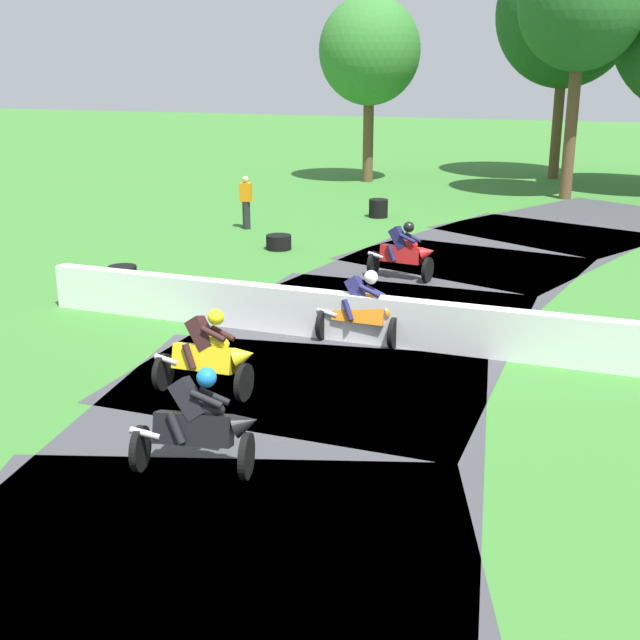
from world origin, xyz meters
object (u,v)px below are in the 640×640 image
object	(u,v)px
tire_stack_mid_b	(123,284)
track_marshal	(246,203)
motorcycle_trailing_yellow	(209,355)
tire_stack_near	(378,208)
motorcycle_lead_red	(404,252)
tire_stack_mid_a	(279,242)
motorcycle_fourth_black	(200,424)
motorcycle_chase_orange	(364,309)

from	to	relation	value
tire_stack_mid_b	track_marshal	bearing A→B (deg)	94.59
motorcycle_trailing_yellow	tire_stack_mid_b	xyz separation A→B (m)	(-4.02, 4.12, -0.24)
tire_stack_mid_b	track_marshal	xyz separation A→B (m)	(-0.67, 8.35, 0.42)
motorcycle_trailing_yellow	tire_stack_near	bearing A→B (deg)	94.76
motorcycle_lead_red	tire_stack_mid_a	xyz separation A→B (m)	(-4.00, 2.08, -0.46)
motorcycle_trailing_yellow	track_marshal	distance (m)	13.32
tire_stack_near	tire_stack_mid_a	xyz separation A→B (m)	(-1.39, -5.59, -0.10)
motorcycle_fourth_black	tire_stack_near	world-z (taller)	motorcycle_fourth_black
tire_stack_mid_a	track_marshal	distance (m)	3.18
track_marshal	motorcycle_fourth_black	bearing A→B (deg)	-69.04
motorcycle_chase_orange	tire_stack_mid_b	distance (m)	5.74
tire_stack_mid_a	tire_stack_mid_b	size ratio (longest dim) A/B	0.87
motorcycle_chase_orange	tire_stack_mid_b	size ratio (longest dim) A/B	2.13
tire_stack_near	track_marshal	distance (m)	4.68
tire_stack_mid_a	track_marshal	xyz separation A→B (m)	(-1.99, 2.41, 0.62)
motorcycle_trailing_yellow	tire_stack_mid_a	bearing A→B (deg)	105.00
motorcycle_trailing_yellow	tire_stack_mid_b	size ratio (longest dim) A/B	2.10
tire_stack_mid_b	motorcycle_lead_red	bearing A→B (deg)	36.01
motorcycle_lead_red	motorcycle_trailing_yellow	size ratio (longest dim) A/B	1.02
motorcycle_fourth_black	motorcycle_trailing_yellow	bearing A→B (deg)	112.87
motorcycle_lead_red	motorcycle_chase_orange	size ratio (longest dim) A/B	1.01
tire_stack_mid_b	track_marshal	world-z (taller)	track_marshal
motorcycle_lead_red	motorcycle_chase_orange	distance (m)	4.83
motorcycle_lead_red	motorcycle_fourth_black	xyz separation A→B (m)	(-0.29, -10.39, -0.02)
track_marshal	motorcycle_trailing_yellow	bearing A→B (deg)	-69.41
tire_stack_mid_b	track_marshal	distance (m)	8.39
tire_stack_mid_b	tire_stack_near	bearing A→B (deg)	76.77
motorcycle_chase_orange	motorcycle_trailing_yellow	size ratio (longest dim) A/B	1.01
motorcycle_fourth_black	track_marshal	xyz separation A→B (m)	(-5.70, 14.87, 0.18)
motorcycle_chase_orange	motorcycle_trailing_yellow	bearing A→B (deg)	-117.41
motorcycle_chase_orange	track_marshal	xyz separation A→B (m)	(-6.33, 9.30, 0.18)
motorcycle_lead_red	tire_stack_near	size ratio (longest dim) A/B	2.73
tire_stack_mid_b	tire_stack_mid_a	bearing A→B (deg)	77.51
motorcycle_lead_red	track_marshal	xyz separation A→B (m)	(-5.99, 4.48, 0.16)
motorcycle_chase_orange	tire_stack_mid_a	bearing A→B (deg)	122.21
motorcycle_chase_orange	tire_stack_near	size ratio (longest dim) A/B	2.71
tire_stack_near	track_marshal	size ratio (longest dim) A/B	0.38
motorcycle_chase_orange	tire_stack_mid_b	bearing A→B (deg)	170.46
motorcycle_trailing_yellow	tire_stack_near	world-z (taller)	motorcycle_trailing_yellow
motorcycle_lead_red	tire_stack_near	bearing A→B (deg)	108.79
motorcycle_trailing_yellow	track_marshal	size ratio (longest dim) A/B	1.03
tire_stack_near	tire_stack_mid_b	size ratio (longest dim) A/B	0.78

